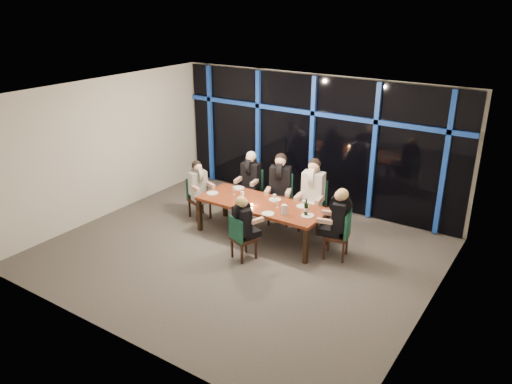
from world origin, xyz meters
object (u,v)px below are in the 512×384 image
chair_far_mid (280,196)px  diner_far_right (313,185)px  chair_far_right (313,202)px  diner_far_mid (280,179)px  diner_end_right (338,213)px  water_pitcher (284,210)px  dining_table (262,206)px  wine_bottle (306,209)px  chair_far_left (252,188)px  diner_end_left (199,181)px  chair_near_mid (240,236)px  diner_near_mid (243,218)px  diner_far_left (250,173)px  chair_end_right (341,232)px  chair_end_left (197,195)px

chair_far_mid → diner_far_right: 0.89m
chair_far_right → diner_far_mid: size_ratio=1.04×
diner_end_right → water_pitcher: diner_end_right is taller
diner_end_right → water_pitcher: bearing=-85.0°
dining_table → chair_far_mid: 0.90m
chair_far_mid → wine_bottle: 1.48m
chair_far_left → diner_end_right: diner_end_right is taller
dining_table → diner_end_left: size_ratio=3.01×
wine_bottle → water_pitcher: size_ratio=1.75×
chair_far_right → diner_end_right: (0.94, -0.86, 0.31)m
chair_near_mid → diner_near_mid: 0.35m
diner_far_left → diner_far_right: size_ratio=0.90×
wine_bottle → chair_end_right: bearing=11.9°
chair_far_mid → wine_bottle: wine_bottle is taller
diner_far_left → wine_bottle: bearing=-35.8°
chair_far_mid → chair_end_left: 1.82m
dining_table → diner_end_left: diner_end_left is taller
wine_bottle → diner_end_right: bearing=11.8°
diner_near_mid → water_pitcher: diner_near_mid is taller
water_pitcher → chair_far_mid: bearing=144.8°
chair_far_right → chair_end_left: bearing=-168.6°
chair_far_mid → diner_far_mid: bearing=-90.0°
chair_far_right → chair_end_left: (-2.39, -0.86, -0.09)m
chair_end_left → dining_table: bearing=-72.4°
chair_end_left → diner_far_left: 1.26m
diner_far_left → water_pitcher: size_ratio=4.88×
chair_far_left → diner_far_right: diner_far_right is taller
diner_far_left → diner_end_right: (2.53, -0.88, -0.01)m
chair_far_left → diner_far_left: size_ratio=1.03×
water_pitcher → chair_far_left: bearing=162.4°
chair_far_right → dining_table: bearing=-133.8°
chair_far_mid → chair_near_mid: (0.27, -1.87, -0.11)m
chair_far_right → wine_bottle: bearing=-79.1°
dining_table → diner_end_left: 1.66m
chair_near_mid → chair_far_mid: bearing=-62.0°
chair_end_left → chair_far_mid: bearing=-43.3°
chair_far_mid → wine_bottle: size_ratio=3.14×
diner_far_mid → water_pitcher: diner_far_mid is taller
diner_far_mid → diner_far_right: bearing=-17.5°
diner_far_right → diner_end_right: 1.21m
chair_far_right → diner_near_mid: bearing=-112.7°
diner_end_left → diner_far_left: bearing=-18.7°
diner_far_right → dining_table: bearing=-137.1°
dining_table → chair_far_right: size_ratio=2.46×
diner_near_mid → chair_far_left: bearing=-40.1°
chair_far_left → wine_bottle: (1.95, -1.08, 0.34)m
diner_end_left → diner_end_right: (3.26, 0.02, 0.05)m
chair_far_left → chair_far_mid: bearing=-18.5°
chair_far_left → diner_end_left: (-0.72, -0.98, 0.32)m
dining_table → diner_far_right: (0.68, 0.85, 0.32)m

